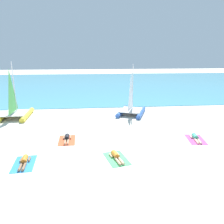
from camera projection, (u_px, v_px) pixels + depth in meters
ground_plane at (107, 111)px, 22.48m from camera, size 120.00×120.00×0.00m
ocean_water at (99, 83)px, 42.94m from camera, size 120.00×40.00×0.05m
sailboat_blue at (131, 107)px, 21.11m from camera, size 3.46×4.21×4.73m
sailboat_yellow at (15, 110)px, 19.96m from camera, size 2.54×3.89×5.00m
towel_leftmost at (24, 164)px, 11.74m from camera, size 1.25×1.98×0.01m
sunbather_leftmost at (24, 161)px, 11.77m from camera, size 0.58×1.57×0.30m
towel_center_left at (67, 140)px, 14.90m from camera, size 1.18×1.94×0.01m
sunbather_center_left at (67, 138)px, 14.93m from camera, size 0.56×1.56×0.30m
towel_center_right at (116, 159)px, 12.31m from camera, size 1.51×2.10×0.01m
sunbather_center_right at (116, 156)px, 12.34m from camera, size 0.74×1.56×0.30m
towel_rightmost at (196, 140)px, 15.03m from camera, size 1.38×2.05×0.01m
sunbather_rightmost at (196, 137)px, 15.06m from camera, size 0.65×1.57×0.30m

